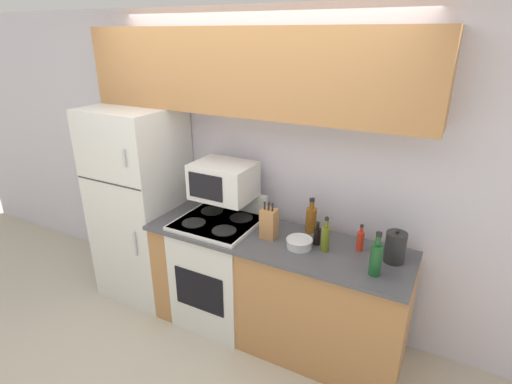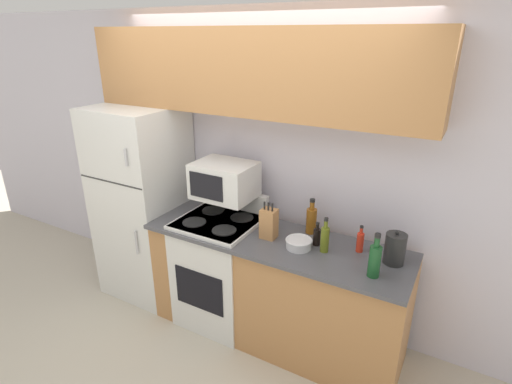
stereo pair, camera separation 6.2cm
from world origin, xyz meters
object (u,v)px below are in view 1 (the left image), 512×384
Objects in this scene: refrigerator at (141,204)px; microwave at (224,181)px; stove at (220,269)px; bottle_whiskey at (311,219)px; bottle_soy_sauce at (317,235)px; bottle_hot_sauce at (360,240)px; bottle_olive_oil at (325,238)px; knife_block at (269,223)px; kettle at (395,247)px; bottle_wine_green at (376,258)px; bowl at (299,243)px.

microwave is at bearing 3.51° from refrigerator.
bottle_whiskey is (0.71, 0.22, 0.54)m from stove.
bottle_whiskey reaches higher than bottle_soy_sauce.
bottle_hot_sauce is at bearing 0.82° from microwave.
bottle_olive_oil reaches higher than bottle_soy_sauce.
refrigerator is 6.15× the size of knife_block.
microwave is 2.37× the size of bottle_hot_sauce.
refrigerator reaches higher than bottle_hot_sauce.
kettle is at bearing -9.01° from bottle_hot_sauce.
bottle_soy_sauce is 0.76× the size of kettle.
refrigerator reaches higher than bottle_olive_oil.
knife_block is at bearing -178.88° from bottle_olive_oil.
bottle_wine_green is (2.15, -0.19, 0.15)m from refrigerator.
refrigerator reaches higher than bowl.
bottle_olive_oil is (0.18, 0.04, 0.06)m from bowl.
bottle_soy_sauce is 0.20m from bottle_whiskey.
bowl is (0.73, -0.15, -0.30)m from microwave.
bottle_wine_green reaches higher than bottle_whiskey.
bottle_hot_sauce is 0.67× the size of bottle_wine_green.
bottle_olive_oil is (0.90, -0.11, -0.24)m from microwave.
microwave is 2.47× the size of bowl.
microwave is at bearing 168.32° from bowl.
microwave is (-0.00, 0.10, 0.77)m from stove.
kettle is (0.46, 0.08, 0.00)m from bottle_olive_oil.
microwave reaches higher than stove.
microwave is at bearing 179.07° from kettle.
refrigerator reaches higher than bottle_whiskey.
knife_block is 0.34m from bottle_whiskey.
bottle_whiskey is (0.71, 0.11, -0.23)m from microwave.
bottle_wine_green reaches higher than kettle.
bottle_wine_green is at bearing -109.45° from kettle.
bottle_whiskey reaches higher than bottle_olive_oil.
stove is at bearing -176.58° from kettle.
knife_block is 0.90m from kettle.
bottle_hot_sauce is (1.12, 0.12, 0.51)m from stove.
bottle_wine_green is (0.46, -0.20, 0.05)m from bottle_soy_sauce.
bottle_soy_sauce is at bearing 11.13° from knife_block.
microwave is 1.70× the size of bottle_whiskey.
bowl is 0.57m from bottle_wine_green.
knife_block is 0.37m from bottle_soy_sauce.
bottle_whiskey is at bearing 147.64° from bottle_wine_green.
knife_block is at bearing -174.04° from kettle.
kettle is at bearing 10.50° from bottle_olive_oil.
bowl is 0.65m from kettle.
stove is at bearing -175.96° from bottle_soy_sauce.
stove is 0.86m from bowl.
bowl is 0.43m from bottle_hot_sauce.
knife_block is at bearing -13.95° from microwave.
knife_block is 0.96× the size of bottle_wine_green.
bowl is at bearing -11.68° from microwave.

